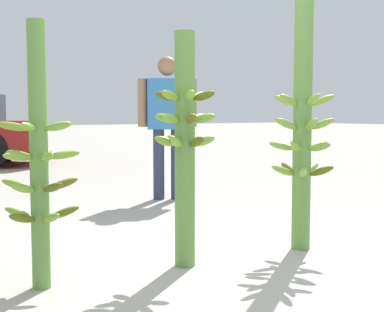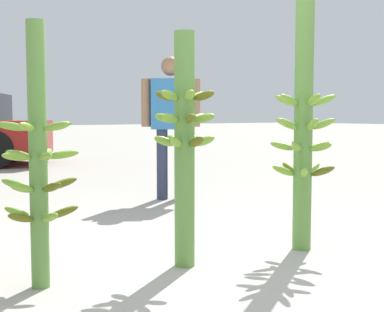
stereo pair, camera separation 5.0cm
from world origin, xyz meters
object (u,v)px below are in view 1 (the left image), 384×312
object	(u,v)px
banana_stalk_center	(185,143)
vendor_person	(167,116)
banana_stalk_right	(302,128)
banana_stalk_left	(39,161)

from	to	relation	value
banana_stalk_center	vendor_person	size ratio (longest dim) A/B	0.92
vendor_person	banana_stalk_right	bearing A→B (deg)	112.00
banana_stalk_center	banana_stalk_right	size ratio (longest dim) A/B	0.84
banana_stalk_center	banana_stalk_right	distance (m)	0.90
banana_stalk_center	banana_stalk_left	bearing A→B (deg)	174.04
banana_stalk_right	vendor_person	world-z (taller)	banana_stalk_right
banana_stalk_center	banana_stalk_right	bearing A→B (deg)	-7.26
vendor_person	banana_stalk_center	bearing A→B (deg)	91.66
banana_stalk_left	banana_stalk_center	world-z (taller)	banana_stalk_center
banana_stalk_left	banana_stalk_center	bearing A→B (deg)	-5.96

